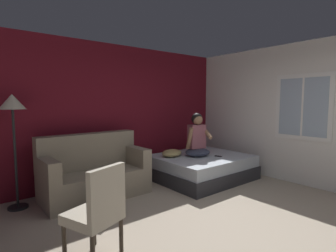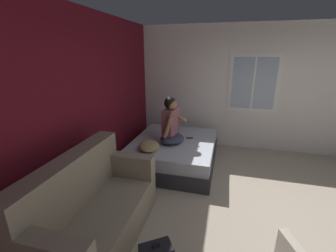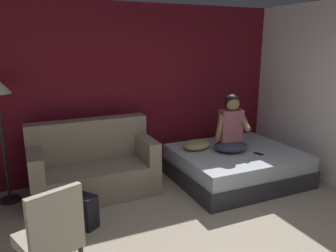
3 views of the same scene
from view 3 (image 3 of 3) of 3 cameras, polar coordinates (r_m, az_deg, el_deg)
The scene contains 8 objects.
wall_back_accent at distance 5.35m, azimuth -6.28°, elevation 6.17°, with size 10.01×0.16×2.70m, color maroon.
bed at distance 5.28m, azimuth 11.71°, elevation -6.69°, with size 1.86×1.59×0.48m.
couch at distance 4.78m, azimuth -12.87°, elevation -7.00°, with size 1.71×0.84×1.04m.
side_chair at distance 3.06m, azimuth -19.74°, elevation -17.43°, with size 0.59×0.59×0.98m.
person_seated at distance 5.05m, azimuth 10.93°, elevation -0.44°, with size 0.60×0.53×0.88m.
backpack at distance 4.05m, azimuth -14.47°, elevation -14.29°, with size 0.34×0.35×0.46m.
throw_pillow at distance 5.15m, azimuth 5.03°, elevation -3.26°, with size 0.48×0.36×0.14m, color tan.
cell_phone at distance 5.10m, azimuth 15.50°, elevation -4.68°, with size 0.07×0.14×0.01m, color black.
Camera 3 is at (-1.63, -2.10, 2.10)m, focal length 35.00 mm.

